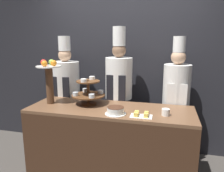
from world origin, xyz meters
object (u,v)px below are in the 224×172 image
fruit_pedestal (49,76)px  chef_center_left (119,89)px  cake_square_tray (141,115)px  chef_center_right (176,97)px  tiered_stand (88,92)px  cup_white (166,112)px  cake_round (116,111)px  chef_left (66,90)px

fruit_pedestal → chef_center_left: bearing=33.4°
cake_square_tray → chef_center_right: size_ratio=0.13×
tiered_stand → cup_white: 0.99m
chef_center_left → chef_center_right: (0.78, -0.00, -0.06)m
cup_white → fruit_pedestal: bearing=175.7°
cake_round → cup_white: 0.54m
cake_round → chef_left: size_ratio=0.13×
fruit_pedestal → cake_square_tray: bearing=-9.9°
chef_left → chef_center_right: (1.59, -0.00, 0.00)m
tiered_stand → cake_round: 0.53m
cake_round → chef_left: chef_left is taller
cake_round → chef_left: (-0.94, 0.72, 0.01)m
cake_square_tray → chef_left: size_ratio=0.13×
fruit_pedestal → chef_center_left: chef_center_left is taller
fruit_pedestal → cake_round: fruit_pedestal is taller
cup_white → chef_center_left: size_ratio=0.05×
chef_left → cake_square_tray: bearing=-30.7°
tiered_stand → fruit_pedestal: (-0.48, -0.09, 0.19)m
chef_center_left → chef_center_right: 0.79m
chef_center_left → chef_left: bearing=180.0°
chef_left → chef_center_right: size_ratio=1.00×
tiered_stand → chef_left: size_ratio=0.24×
fruit_pedestal → cake_round: size_ratio=2.40×
cup_white → chef_center_right: chef_center_right is taller
cup_white → chef_left: size_ratio=0.05×
cup_white → chef_left: 1.60m
tiered_stand → cake_square_tray: 0.78m
cake_square_tray → chef_left: 1.42m
fruit_pedestal → chef_center_left: 0.97m
chef_left → chef_center_left: size_ratio=0.94×
chef_center_left → cake_round: bearing=-80.2°
chef_left → fruit_pedestal: bearing=-86.8°
chef_center_right → cake_square_tray: bearing=-117.4°
tiered_stand → chef_center_left: bearing=54.9°
cup_white → chef_center_left: (-0.66, 0.62, 0.08)m
tiered_stand → cup_white: (0.96, -0.20, -0.13)m
tiered_stand → chef_center_right: size_ratio=0.24×
tiered_stand → cake_round: tiered_stand is taller
fruit_pedestal → cup_white: (1.44, -0.11, -0.31)m
chef_center_left → cup_white: bearing=-43.4°
chef_center_right → fruit_pedestal: bearing=-161.8°
cup_white → chef_center_right: bearing=78.7°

